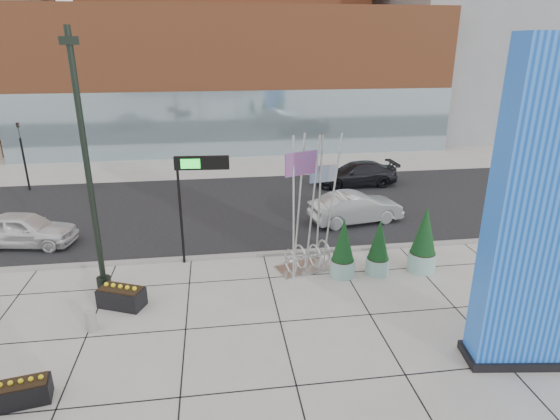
{
  "coord_description": "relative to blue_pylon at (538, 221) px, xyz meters",
  "views": [
    {
      "loc": [
        -0.83,
        -13.79,
        8.53
      ],
      "look_at": [
        1.42,
        2.0,
        2.74
      ],
      "focal_mm": 30.0,
      "sensor_mm": 36.0,
      "label": 1
    }
  ],
  "objects": [
    {
      "name": "round_planter_west",
      "position": [
        -3.42,
        5.58,
        -3.11
      ],
      "size": [
        0.94,
        0.94,
        2.35
      ],
      "color": "#8ABAB0",
      "rests_on": "ground"
    },
    {
      "name": "car_dark_east",
      "position": [
        0.59,
        17.03,
        -3.5
      ],
      "size": [
        5.07,
        2.2,
        1.45
      ],
      "primitive_type": "imported",
      "rotation": [
        0.0,
        0.0,
        -1.54
      ],
      "color": "black",
      "rests_on": "ground"
    },
    {
      "name": "round_planter_mid",
      "position": [
        -2.02,
        5.58,
        -3.16
      ],
      "size": [
        0.9,
        0.9,
        2.25
      ],
      "color": "#8ABAB0",
      "rests_on": "ground"
    },
    {
      "name": "blue_pylon",
      "position": [
        0.0,
        0.0,
        0.0
      ],
      "size": [
        2.75,
        1.49,
        8.74
      ],
      "rotation": [
        0.0,
        0.0,
        -0.13
      ],
      "color": "#0C46BD",
      "rests_on": "ground"
    },
    {
      "name": "box_planter_north",
      "position": [
        -11.41,
        4.48,
        -3.84
      ],
      "size": [
        1.69,
        1.29,
        0.83
      ],
      "rotation": [
        0.0,
        0.0,
        -0.41
      ],
      "color": "black",
      "rests_on": "ground"
    },
    {
      "name": "car_white_west",
      "position": [
        -16.47,
        10.28,
        -3.48
      ],
      "size": [
        4.61,
        2.49,
        1.49
      ],
      "primitive_type": "imported",
      "rotation": [
        0.0,
        0.0,
        1.4
      ],
      "color": "silver",
      "rests_on": "ground"
    },
    {
      "name": "tower_podium",
      "position": [
        -6.22,
        30.78,
        1.28
      ],
      "size": [
        34.0,
        10.0,
        11.0
      ],
      "primitive_type": "cube",
      "color": "#A3542F",
      "rests_on": "ground"
    },
    {
      "name": "lamp_post",
      "position": [
        -12.21,
        5.61,
        -0.55
      ],
      "size": [
        0.6,
        0.49,
        8.98
      ],
      "rotation": [
        0.0,
        0.0,
        0.22
      ],
      "color": "black",
      "rests_on": "ground"
    },
    {
      "name": "traffic_signal",
      "position": [
        -19.22,
        18.78,
        -1.92
      ],
      "size": [
        0.15,
        0.18,
        4.1
      ],
      "color": "black",
      "rests_on": "ground"
    },
    {
      "name": "car_silver_mid",
      "position": [
        -1.29,
        10.93,
        -3.47
      ],
      "size": [
        4.79,
        2.35,
        1.51
      ],
      "primitive_type": "imported",
      "rotation": [
        0.0,
        0.0,
        1.74
      ],
      "color": "#A9ADB1",
      "rests_on": "ground"
    },
    {
      "name": "concrete_bollard",
      "position": [
        -12.12,
        3.16,
        -3.89
      ],
      "size": [
        0.34,
        0.34,
        0.67
      ],
      "primitive_type": "cylinder",
      "color": "gray",
      "rests_on": "ground"
    },
    {
      "name": "public_art_sculpture",
      "position": [
        -4.6,
        6.37,
        -2.81
      ],
      "size": [
        2.62,
        1.85,
        5.4
      ],
      "rotation": [
        0.0,
        0.0,
        0.31
      ],
      "color": "silver",
      "rests_on": "ground"
    },
    {
      "name": "curb_edge",
      "position": [
        -7.22,
        7.78,
        -4.16
      ],
      "size": [
        80.0,
        0.3,
        0.12
      ],
      "primitive_type": "cube",
      "color": "gray",
      "rests_on": "ground"
    },
    {
      "name": "overhead_street_sign",
      "position": [
        -8.74,
        7.57,
        -0.43
      ],
      "size": [
        2.09,
        0.33,
        4.42
      ],
      "rotation": [
        0.0,
        0.0,
        -0.07
      ],
      "color": "black",
      "rests_on": "ground"
    },
    {
      "name": "building_grey_parking",
      "position": [
        18.78,
        35.78,
        4.78
      ],
      "size": [
        20.0,
        18.0,
        18.0
      ],
      "primitive_type": "cube",
      "color": "slate",
      "rests_on": "ground"
    },
    {
      "name": "box_planter_south",
      "position": [
        -13.06,
        0.17,
        -3.9
      ],
      "size": [
        1.36,
        0.85,
        0.7
      ],
      "rotation": [
        0.0,
        0.0,
        0.18
      ],
      "color": "black",
      "rests_on": "ground"
    },
    {
      "name": "round_planter_east",
      "position": [
        -0.22,
        5.58,
        -2.95
      ],
      "size": [
        1.07,
        1.07,
        2.68
      ],
      "color": "#8ABAB0",
      "rests_on": "ground"
    },
    {
      "name": "street_asphalt",
      "position": [
        -7.22,
        13.78,
        -4.21
      ],
      "size": [
        80.0,
        12.0,
        0.02
      ],
      "primitive_type": "cube",
      "color": "black",
      "rests_on": "ground"
    },
    {
      "name": "tower_glass_front",
      "position": [
        -6.22,
        25.98,
        -1.72
      ],
      "size": [
        34.0,
        0.6,
        5.0
      ],
      "primitive_type": "cube",
      "color": "#8CA5B2",
      "rests_on": "ground"
    },
    {
      "name": "ground",
      "position": [
        -7.22,
        3.78,
        -4.22
      ],
      "size": [
        160.0,
        160.0,
        0.0
      ],
      "primitive_type": "plane",
      "color": "#9E9991",
      "rests_on": "ground"
    }
  ]
}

